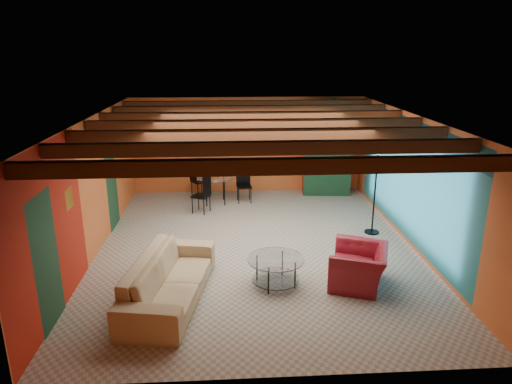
{
  "coord_description": "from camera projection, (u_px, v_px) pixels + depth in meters",
  "views": [
    {
      "loc": [
        -0.57,
        -8.84,
        3.99
      ],
      "look_at": [
        0.0,
        0.2,
        1.15
      ],
      "focal_mm": 32.33,
      "sensor_mm": 36.0,
      "label": 1
    }
  ],
  "objects": [
    {
      "name": "room",
      "position": [
        256.0,
        135.0,
        9.05
      ],
      "size": [
        6.52,
        8.01,
        2.71
      ],
      "color": "gray",
      "rests_on": "ground"
    },
    {
      "name": "sofa",
      "position": [
        169.0,
        279.0,
        7.54
      ],
      "size": [
        1.43,
        2.71,
        0.75
      ],
      "primitive_type": "imported",
      "rotation": [
        0.0,
        0.0,
        1.4
      ],
      "color": "tan",
      "rests_on": "ground"
    },
    {
      "name": "armchair",
      "position": [
        359.0,
        266.0,
        8.03
      ],
      "size": [
        1.25,
        1.33,
        0.7
      ],
      "primitive_type": "imported",
      "rotation": [
        0.0,
        0.0,
        -1.93
      ],
      "color": "maroon",
      "rests_on": "ground"
    },
    {
      "name": "coffee_table",
      "position": [
        276.0,
        271.0,
        8.05
      ],
      "size": [
        1.27,
        1.27,
        0.51
      ],
      "primitive_type": null,
      "rotation": [
        0.0,
        0.0,
        0.34
      ],
      "color": "white",
      "rests_on": "ground"
    },
    {
      "name": "dining_table",
      "position": [
        215.0,
        185.0,
        12.24
      ],
      "size": [
        2.07,
        2.07,
        1.0
      ],
      "primitive_type": null,
      "rotation": [
        0.0,
        0.0,
        0.08
      ],
      "color": "silver",
      "rests_on": "ground"
    },
    {
      "name": "armoire",
      "position": [
        326.0,
        155.0,
        12.97
      ],
      "size": [
        1.31,
        0.73,
        2.21
      ],
      "primitive_type": "cube",
      "rotation": [
        0.0,
        0.0,
        -0.09
      ],
      "color": "maroon",
      "rests_on": "ground"
    },
    {
      "name": "floor_lamp",
      "position": [
        375.0,
        190.0,
        10.11
      ],
      "size": [
        0.47,
        0.47,
        2.02
      ],
      "primitive_type": null,
      "rotation": [
        0.0,
        0.0,
        -0.16
      ],
      "color": "black",
      "rests_on": "ground"
    },
    {
      "name": "ceiling_fan",
      "position": [
        257.0,
        136.0,
        8.94
      ],
      "size": [
        1.5,
        1.5,
        0.44
      ],
      "primitive_type": null,
      "color": "#472614",
      "rests_on": "ceiling"
    },
    {
      "name": "painting",
      "position": [
        215.0,
        135.0,
        12.87
      ],
      "size": [
        1.05,
        0.03,
        0.65
      ],
      "primitive_type": "cube",
      "color": "black",
      "rests_on": "wall_back"
    },
    {
      "name": "potted_plant",
      "position": [
        328.0,
        106.0,
        12.56
      ],
      "size": [
        0.53,
        0.48,
        0.51
      ],
      "primitive_type": "imported",
      "rotation": [
        0.0,
        0.0,
        -0.19
      ],
      "color": "#26661E",
      "rests_on": "armoire"
    },
    {
      "name": "vase",
      "position": [
        214.0,
        164.0,
        12.06
      ],
      "size": [
        0.22,
        0.22,
        0.18
      ],
      "primitive_type": "imported",
      "rotation": [
        0.0,
        0.0,
        -0.29
      ],
      "color": "orange",
      "rests_on": "dining_table"
    }
  ]
}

